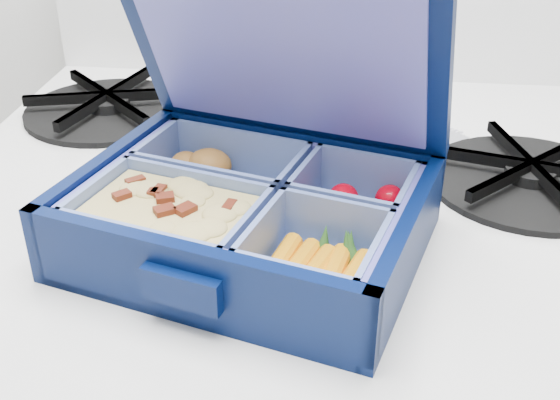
# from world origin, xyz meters

# --- Properties ---
(bento_box) EXTENTS (0.27, 0.23, 0.05)m
(bento_box) POSITION_xyz_m (-0.36, 1.57, 1.01)
(bento_box) COLOR #020F36
(bento_box) RESTS_ON stove
(burner_grate) EXTENTS (0.20, 0.20, 0.02)m
(burner_grate) POSITION_xyz_m (-0.15, 1.69, 1.00)
(burner_grate) COLOR black
(burner_grate) RESTS_ON stove
(burner_grate_rear) EXTENTS (0.20, 0.20, 0.02)m
(burner_grate_rear) POSITION_xyz_m (-0.53, 1.79, 0.99)
(burner_grate_rear) COLOR black
(burner_grate_rear) RESTS_ON stove
(fork) EXTENTS (0.14, 0.17, 0.01)m
(fork) POSITION_xyz_m (-0.26, 1.68, 0.99)
(fork) COLOR silver
(fork) RESTS_ON stove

